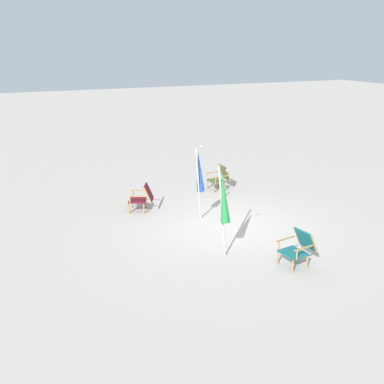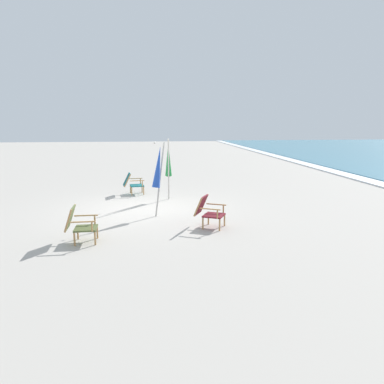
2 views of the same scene
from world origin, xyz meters
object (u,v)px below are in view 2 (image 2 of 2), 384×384
at_px(beach_chair_back_right, 79,224).
at_px(umbrella_furled_green, 168,160).
at_px(beach_chair_front_right, 132,183).
at_px(beach_chair_far_center, 208,211).
at_px(umbrella_furled_blue, 158,168).

height_order(beach_chair_back_right, umbrella_furled_green, umbrella_furled_green).
height_order(beach_chair_front_right, beach_chair_far_center, beach_chair_far_center).
xyz_separation_m(beach_chair_front_right, beach_chair_back_right, (5.54, -0.96, 0.01)).
xyz_separation_m(beach_chair_far_center, umbrella_furled_blue, (-1.34, -1.20, 0.94)).
bearing_deg(beach_chair_back_right, beach_chair_far_center, 106.35).
bearing_deg(beach_chair_front_right, beach_chair_back_right, -9.80).
height_order(beach_chair_front_right, umbrella_furled_blue, umbrella_furled_blue).
distance_m(beach_chair_front_right, beach_chair_back_right, 5.62).
bearing_deg(beach_chair_back_right, beach_chair_front_right, 170.20).
bearing_deg(umbrella_furled_green, umbrella_furled_blue, -10.66).
relative_size(beach_chair_front_right, umbrella_furled_blue, 0.39).
xyz_separation_m(umbrella_furled_green, umbrella_furled_blue, (2.15, -0.40, 0.01)).
distance_m(umbrella_furled_green, umbrella_furled_blue, 2.19).
bearing_deg(umbrella_furled_green, beach_chair_far_center, 12.82).
relative_size(beach_chair_front_right, beach_chair_back_right, 0.99).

